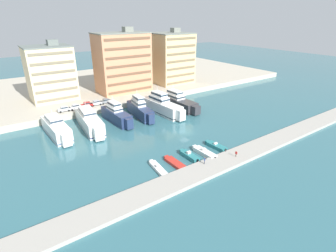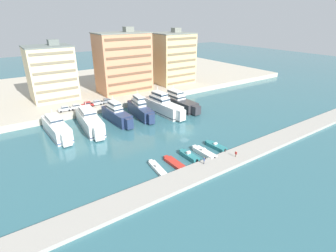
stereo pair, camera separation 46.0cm
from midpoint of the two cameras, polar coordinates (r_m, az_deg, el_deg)
ground_plane at (r=78.53m, az=3.88°, el=-1.42°), size 400.00×400.00×0.00m
quay_promenade at (r=132.75m, az=-13.99°, el=8.76°), size 180.00×70.00×2.23m
pier_dock at (r=66.13m, az=14.27°, el=-6.74°), size 120.00×6.14×0.84m
yacht_white_far_left at (r=82.05m, az=-22.91°, el=-0.40°), size 5.09×18.92×7.41m
yacht_white_left at (r=84.14m, az=-16.57°, el=1.16°), size 6.47×22.40×7.59m
yacht_navy_mid_left at (r=86.85m, az=-10.93°, el=2.41°), size 4.71×17.22×8.40m
yacht_navy_center_left at (r=90.43m, az=-5.89°, el=3.65°), size 5.17×18.04×8.79m
yacht_white_center at (r=93.03m, az=-1.13°, el=4.45°), size 5.93×21.54×9.20m
yacht_charcoal_center_right at (r=98.94m, az=2.26°, el=5.33°), size 5.69×21.74×8.16m
motorboat_white_far_left at (r=59.96m, az=-1.94°, el=-9.33°), size 2.43×8.44×1.29m
motorboat_red_left at (r=61.93m, az=1.82°, el=-8.20°), size 2.18×8.18×0.81m
motorboat_teal_mid_left at (r=64.99m, az=4.77°, el=-6.46°), size 1.92×6.66×1.64m
motorboat_white_center_left at (r=66.75m, az=8.03°, el=-5.76°), size 2.21×7.93×1.63m
motorboat_teal_center at (r=70.52m, az=10.55°, el=-4.33°), size 2.36×6.90×1.36m
car_silver_far_left at (r=95.38m, az=-21.48°, el=3.57°), size 4.16×2.04×1.80m
car_silver_left at (r=96.21m, az=-19.31°, el=4.04°), size 4.10×1.92×1.80m
car_red_mid_left at (r=97.27m, az=-17.02°, el=4.54°), size 4.22×2.17×1.80m
car_silver_center_left at (r=98.41m, az=-15.15°, el=4.97°), size 4.17×2.07×1.80m
car_grey_center at (r=99.54m, az=-13.13°, el=5.37°), size 4.20×2.14×1.80m
apartment_block_far_left at (r=109.77m, az=-23.95°, el=10.54°), size 16.35×13.70×21.94m
apartment_block_left at (r=112.63m, az=-9.59°, el=13.45°), size 21.58×12.64×25.85m
apartment_block_mid_left at (r=127.12m, az=0.88°, el=14.58°), size 17.30×16.74×24.72m
pedestrian_near_edge at (r=65.40m, az=14.76°, el=-5.79°), size 0.26×0.61×1.58m
pedestrian_mid_deck at (r=61.02m, az=8.08°, el=-7.33°), size 0.47×0.55×1.73m
bollard_west at (r=63.19m, az=8.41°, el=-6.94°), size 0.20×0.20×0.61m
bollard_west_mid at (r=67.36m, az=12.55°, el=-5.25°), size 0.20×0.20×0.61m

